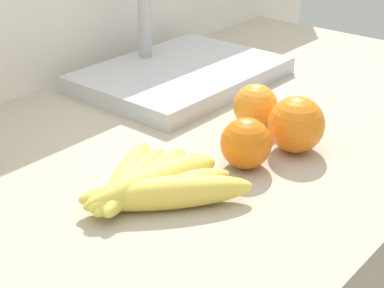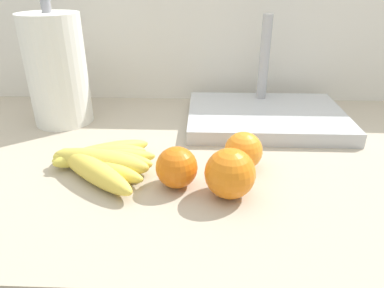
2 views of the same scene
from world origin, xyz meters
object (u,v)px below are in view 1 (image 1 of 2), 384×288
(banana_bunch, at_px, (150,184))
(sink_basin, at_px, (180,72))
(orange_center, at_px, (255,106))
(orange_front, at_px, (296,124))
(orange_back_right, at_px, (246,143))

(banana_bunch, distance_m, sink_basin, 0.40)
(orange_center, height_order, sink_basin, sink_basin)
(orange_front, distance_m, orange_center, 0.09)
(orange_back_right, distance_m, orange_front, 0.09)
(banana_bunch, bearing_deg, orange_center, 4.81)
(orange_front, relative_size, orange_center, 1.17)
(orange_back_right, xyz_separation_m, orange_center, (0.11, 0.06, -0.00))
(orange_front, xyz_separation_m, sink_basin, (0.10, 0.30, -0.02))
(orange_front, bearing_deg, sink_basin, 71.49)
(banana_bunch, distance_m, orange_back_right, 0.14)
(banana_bunch, height_order, orange_center, orange_center)
(orange_front, bearing_deg, orange_back_right, 163.42)
(banana_bunch, xyz_separation_m, orange_front, (0.22, -0.07, 0.02))
(orange_back_right, height_order, orange_center, same)
(orange_center, bearing_deg, banana_bunch, -175.19)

